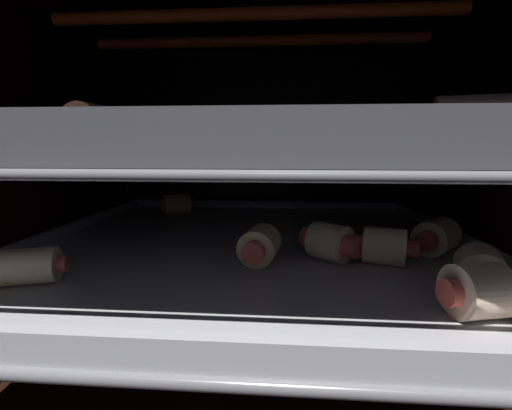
% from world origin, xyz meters
% --- Properties ---
extents(ground_plane, '(0.52, 0.51, 0.01)m').
position_xyz_m(ground_plane, '(0.00, 0.00, -0.01)').
color(ground_plane, black).
extents(oven_wall_back, '(0.52, 0.01, 0.37)m').
position_xyz_m(oven_wall_back, '(0.00, 0.25, 0.19)').
color(oven_wall_back, black).
rests_on(oven_wall_back, ground_plane).
extents(oven_wall_left, '(0.01, 0.48, 0.37)m').
position_xyz_m(oven_wall_left, '(-0.25, 0.00, 0.19)').
color(oven_wall_left, black).
rests_on(oven_wall_left, ground_plane).
extents(oven_wall_right, '(0.01, 0.48, 0.37)m').
position_xyz_m(oven_wall_right, '(0.25, 0.00, 0.19)').
color(oven_wall_right, black).
rests_on(oven_wall_right, ground_plane).
extents(heating_element, '(0.40, 0.19, 0.01)m').
position_xyz_m(heating_element, '(0.00, 0.00, 0.34)').
color(heating_element, '#F25919').
extents(oven_rack_lower, '(0.48, 0.47, 0.01)m').
position_xyz_m(oven_rack_lower, '(0.00, -0.00, 0.11)').
color(oven_rack_lower, slate).
extents(baking_tray_lower, '(0.44, 0.42, 0.02)m').
position_xyz_m(baking_tray_lower, '(0.00, 0.00, 0.12)').
color(baking_tray_lower, silver).
rests_on(baking_tray_lower, oven_rack_lower).
extents(pig_in_blanket_lower_0, '(0.04, 0.06, 0.03)m').
position_xyz_m(pig_in_blanket_lower_0, '(0.01, -0.07, 0.14)').
color(pig_in_blanket_lower_0, beige).
rests_on(pig_in_blanket_lower_0, baking_tray_lower).
extents(pig_in_blanket_lower_1, '(0.06, 0.04, 0.03)m').
position_xyz_m(pig_in_blanket_lower_1, '(0.12, -0.06, 0.14)').
color(pig_in_blanket_lower_1, beige).
rests_on(pig_in_blanket_lower_1, baking_tray_lower).
extents(pig_in_blanket_lower_2, '(0.04, 0.06, 0.03)m').
position_xyz_m(pig_in_blanket_lower_2, '(0.17, -0.12, 0.14)').
color(pig_in_blanket_lower_2, beige).
rests_on(pig_in_blanket_lower_2, baking_tray_lower).
extents(pig_in_blanket_lower_3, '(0.05, 0.04, 0.03)m').
position_xyz_m(pig_in_blanket_lower_3, '(-0.13, 0.14, 0.13)').
color(pig_in_blanket_lower_3, beige).
rests_on(pig_in_blanket_lower_3, baking_tray_lower).
extents(pig_in_blanket_lower_4, '(0.05, 0.05, 0.03)m').
position_xyz_m(pig_in_blanket_lower_4, '(0.07, -0.06, 0.14)').
color(pig_in_blanket_lower_4, beige).
rests_on(pig_in_blanket_lower_4, baking_tray_lower).
extents(pig_in_blanket_lower_5, '(0.05, 0.04, 0.03)m').
position_xyz_m(pig_in_blanket_lower_5, '(-0.16, -0.13, 0.13)').
color(pig_in_blanket_lower_5, beige).
rests_on(pig_in_blanket_lower_5, baking_tray_lower).
extents(pig_in_blanket_lower_6, '(0.05, 0.05, 0.03)m').
position_xyz_m(pig_in_blanket_lower_6, '(0.18, -0.03, 0.14)').
color(pig_in_blanket_lower_6, beige).
rests_on(pig_in_blanket_lower_6, baking_tray_lower).
extents(pig_in_blanket_lower_7, '(0.04, 0.04, 0.03)m').
position_xyz_m(pig_in_blanket_lower_7, '(0.15, -0.16, 0.14)').
color(pig_in_blanket_lower_7, beige).
rests_on(pig_in_blanket_lower_7, baking_tray_lower).
extents(oven_rack_upper, '(0.47, 0.47, 0.01)m').
position_xyz_m(oven_rack_upper, '(0.00, 0.00, 0.21)').
color(oven_rack_upper, slate).
extents(baking_tray_upper, '(0.44, 0.42, 0.03)m').
position_xyz_m(baking_tray_upper, '(0.00, 0.00, 0.22)').
color(baking_tray_upper, '#4C4C51').
rests_on(baking_tray_upper, oven_rack_upper).
extents(pig_in_blanket_upper_0, '(0.05, 0.04, 0.03)m').
position_xyz_m(pig_in_blanket_upper_0, '(0.00, 0.04, 0.23)').
color(pig_in_blanket_upper_0, beige).
rests_on(pig_in_blanket_upper_0, baking_tray_upper).
extents(pig_in_blanket_upper_1, '(0.06, 0.04, 0.03)m').
position_xyz_m(pig_in_blanket_upper_1, '(0.14, -0.13, 0.23)').
color(pig_in_blanket_upper_1, beige).
rests_on(pig_in_blanket_upper_1, baking_tray_upper).
extents(pig_in_blanket_upper_2, '(0.04, 0.04, 0.03)m').
position_xyz_m(pig_in_blanket_upper_2, '(0.13, 0.07, 0.23)').
color(pig_in_blanket_upper_2, beige).
rests_on(pig_in_blanket_upper_2, baking_tray_upper).
extents(pig_in_blanket_upper_3, '(0.05, 0.04, 0.03)m').
position_xyz_m(pig_in_blanket_upper_3, '(0.05, 0.16, 0.23)').
color(pig_in_blanket_upper_3, beige).
rests_on(pig_in_blanket_upper_3, baking_tray_upper).
extents(pig_in_blanket_upper_4, '(0.03, 0.05, 0.02)m').
position_xyz_m(pig_in_blanket_upper_4, '(-0.12, -0.08, 0.23)').
color(pig_in_blanket_upper_4, beige).
rests_on(pig_in_blanket_upper_4, baking_tray_upper).
extents(pig_in_blanket_upper_5, '(0.05, 0.04, 0.03)m').
position_xyz_m(pig_in_blanket_upper_5, '(-0.06, 0.13, 0.23)').
color(pig_in_blanket_upper_5, beige).
rests_on(pig_in_blanket_upper_5, baking_tray_upper).
extents(pig_in_blanket_upper_6, '(0.03, 0.05, 0.03)m').
position_xyz_m(pig_in_blanket_upper_6, '(-0.10, 0.11, 0.23)').
color(pig_in_blanket_upper_6, beige).
rests_on(pig_in_blanket_upper_6, baking_tray_upper).
extents(pig_in_blanket_upper_7, '(0.03, 0.05, 0.02)m').
position_xyz_m(pig_in_blanket_upper_7, '(-0.08, -0.16, 0.23)').
color(pig_in_blanket_upper_7, beige).
rests_on(pig_in_blanket_upper_7, baking_tray_upper).
extents(pig_in_blanket_upper_8, '(0.06, 0.04, 0.02)m').
position_xyz_m(pig_in_blanket_upper_8, '(0.17, 0.12, 0.23)').
color(pig_in_blanket_upper_8, beige).
rests_on(pig_in_blanket_upper_8, baking_tray_upper).
extents(pig_in_blanket_upper_9, '(0.05, 0.05, 0.03)m').
position_xyz_m(pig_in_blanket_upper_9, '(0.12, 0.13, 0.24)').
color(pig_in_blanket_upper_9, beige).
rests_on(pig_in_blanket_upper_9, baking_tray_upper).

